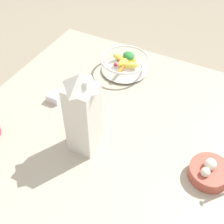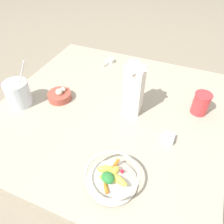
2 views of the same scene
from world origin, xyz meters
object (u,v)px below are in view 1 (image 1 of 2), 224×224
milk_carton (83,113)px  garlic_bowl (209,172)px  spice_jar (55,97)px  fruit_bowl (125,63)px

milk_carton → garlic_bowl: bearing=-80.3°
milk_carton → spice_jar: bearing=58.0°
milk_carton → garlic_bowl: size_ratio=2.36×
milk_carton → garlic_bowl: milk_carton is taller
fruit_bowl → milk_carton: (-0.44, -0.06, 0.11)m
spice_jar → garlic_bowl: 0.63m
milk_carton → spice_jar: size_ratio=6.00×
garlic_bowl → spice_jar: bearing=83.7°
spice_jar → fruit_bowl: bearing=-28.0°
spice_jar → garlic_bowl: size_ratio=0.39×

